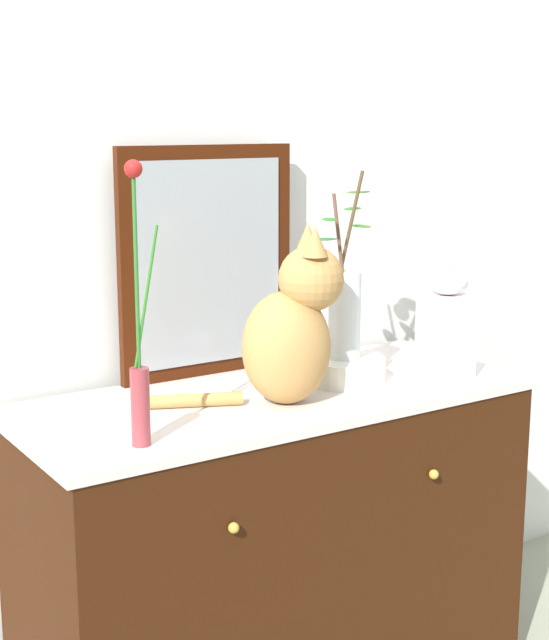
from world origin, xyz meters
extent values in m
cube|color=silver|center=(0.00, 0.34, 1.30)|extent=(4.40, 0.08, 2.60)
cube|color=black|center=(0.00, 0.00, 0.40)|extent=(1.24, 0.52, 0.81)
cube|color=silver|center=(0.00, 0.00, 0.82)|extent=(1.27, 0.53, 0.02)
sphere|color=#B79338|center=(-0.28, -0.27, 0.65)|extent=(0.02, 0.02, 0.02)
sphere|color=#B79338|center=(0.28, -0.27, 0.65)|extent=(0.02, 0.02, 0.02)
cube|color=#361305|center=(-0.05, 0.24, 1.12)|extent=(0.49, 0.03, 0.59)
cube|color=gray|center=(-0.05, 0.23, 1.12)|extent=(0.41, 0.01, 0.52)
ellipsoid|color=#AF8146|center=(-0.02, -0.09, 0.96)|extent=(0.27, 0.26, 0.27)
sphere|color=#AF8146|center=(0.03, -0.11, 1.12)|extent=(0.15, 0.15, 0.15)
cone|color=#AF8146|center=(0.05, -0.07, 1.21)|extent=(0.06, 0.06, 0.07)
cone|color=#AF8146|center=(0.01, -0.15, 1.21)|extent=(0.06, 0.06, 0.07)
cylinder|color=#AF8146|center=(-0.22, 0.00, 0.85)|extent=(0.21, 0.12, 0.03)
cylinder|color=#92363D|center=(-0.44, -0.17, 0.91)|extent=(0.04, 0.04, 0.16)
cylinder|color=#2B6A27|center=(-0.44, -0.17, 1.18)|extent=(0.01, 0.01, 0.38)
sphere|color=#AA1D1A|center=(-0.44, -0.17, 1.39)|extent=(0.04, 0.04, 0.04)
cylinder|color=#29701F|center=(-0.42, -0.17, 1.14)|extent=(0.06, 0.01, 0.28)
cylinder|color=silver|center=(0.20, -0.01, 0.86)|extent=(0.21, 0.21, 0.06)
cylinder|color=silver|center=(0.20, -0.01, 1.00)|extent=(0.08, 0.08, 0.22)
cylinder|color=#4C3C25|center=(0.22, 0.00, 1.19)|extent=(0.04, 0.07, 0.33)
ellipsoid|color=#316E1E|center=(0.26, 0.01, 1.22)|extent=(0.04, 0.07, 0.01)
ellipsoid|color=#2B6D23|center=(0.26, 0.03, 1.26)|extent=(0.08, 0.06, 0.01)
ellipsoid|color=#33661F|center=(0.26, 0.02, 1.30)|extent=(0.07, 0.04, 0.01)
cylinder|color=brown|center=(0.19, -0.01, 1.17)|extent=(0.01, 0.07, 0.28)
ellipsoid|color=#27612F|center=(0.13, -0.02, 1.20)|extent=(0.08, 0.06, 0.01)
ellipsoid|color=#286520|center=(0.15, -0.02, 1.24)|extent=(0.06, 0.08, 0.01)
cube|color=white|center=(0.45, -0.12, 0.94)|extent=(0.11, 0.11, 0.21)
ellipsoid|color=white|center=(0.45, -0.12, 1.08)|extent=(0.10, 0.10, 0.06)
sphere|color=white|center=(0.45, -0.12, 1.12)|extent=(0.02, 0.02, 0.02)
camera|label=1|loc=(-1.23, -1.87, 1.48)|focal=53.66mm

